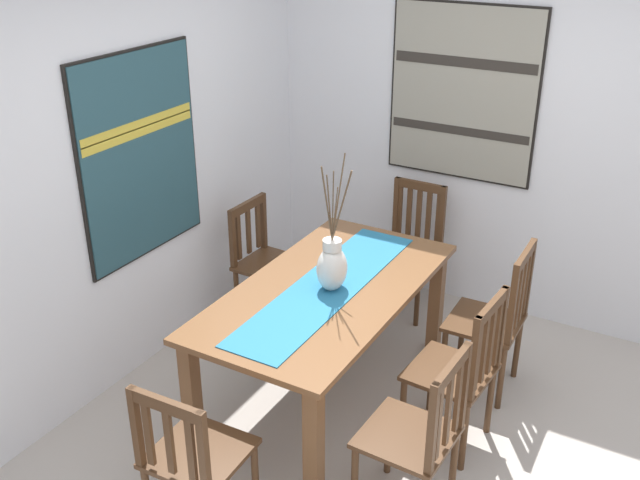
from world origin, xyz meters
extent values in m
cube|color=#B2A89E|center=(0.00, 0.00, -0.01)|extent=(6.40, 6.40, 0.03)
cube|color=silver|center=(0.00, 1.86, 1.35)|extent=(6.40, 0.12, 2.70)
cube|color=silver|center=(1.86, 0.00, 1.35)|extent=(0.12, 6.40, 2.70)
cube|color=brown|center=(0.23, 0.58, 0.75)|extent=(1.75, 0.90, 0.03)
cube|color=brown|center=(-0.56, 0.21, 0.36)|extent=(0.08, 0.08, 0.73)
cube|color=brown|center=(1.03, 0.21, 0.36)|extent=(0.08, 0.08, 0.73)
cube|color=brown|center=(-0.56, 0.95, 0.36)|extent=(0.08, 0.08, 0.73)
cube|color=brown|center=(1.03, 0.95, 0.36)|extent=(0.08, 0.08, 0.73)
cube|color=#236B93|center=(0.23, 0.58, 0.77)|extent=(1.61, 0.36, 0.01)
ellipsoid|color=silver|center=(0.22, 0.55, 0.89)|extent=(0.20, 0.17, 0.26)
cylinder|color=silver|center=(0.22, 0.55, 1.04)|extent=(0.11, 0.11, 0.06)
cylinder|color=brown|center=(0.29, 0.55, 1.30)|extent=(0.14, 0.01, 0.46)
cylinder|color=brown|center=(0.18, 0.47, 1.30)|extent=(0.10, 0.17, 0.46)
cylinder|color=brown|center=(0.21, 0.58, 1.28)|extent=(0.03, 0.07, 0.42)
cylinder|color=brown|center=(0.23, 0.57, 1.25)|extent=(0.01, 0.05, 0.37)
cylinder|color=brown|center=(0.22, 0.53, 1.23)|extent=(0.02, 0.04, 0.32)
cylinder|color=brown|center=(0.17, 0.52, 1.29)|extent=(0.11, 0.07, 0.44)
cube|color=#4C301C|center=(-0.93, 0.60, 0.45)|extent=(0.43, 0.43, 0.03)
cylinder|color=#4C301C|center=(-0.76, 0.79, 0.22)|extent=(0.04, 0.04, 0.43)
cylinder|color=#4C301C|center=(-0.75, 0.43, 0.22)|extent=(0.04, 0.04, 0.43)
cube|color=#4C301C|center=(-1.13, 0.78, 0.67)|extent=(0.04, 0.04, 0.42)
cube|color=#4C301C|center=(-1.12, 0.42, 0.67)|extent=(0.04, 0.04, 0.42)
cube|color=#4C301C|center=(-1.12, 0.60, 0.85)|extent=(0.05, 0.38, 0.06)
cube|color=#4C301C|center=(-1.13, 0.71, 0.65)|extent=(0.02, 0.04, 0.33)
cube|color=#4C301C|center=(-1.12, 0.60, 0.65)|extent=(0.02, 0.04, 0.33)
cube|color=#4C301C|center=(-1.12, 0.48, 0.65)|extent=(0.02, 0.04, 0.33)
cube|color=#4C301C|center=(0.82, 1.35, 0.45)|extent=(0.43, 0.43, 0.03)
cylinder|color=#4C301C|center=(1.00, 1.17, 0.22)|extent=(0.04, 0.04, 0.43)
cylinder|color=#4C301C|center=(0.64, 1.18, 0.22)|extent=(0.04, 0.04, 0.43)
cylinder|color=#4C301C|center=(1.01, 1.53, 0.22)|extent=(0.04, 0.04, 0.43)
cylinder|color=#4C301C|center=(0.65, 1.54, 0.22)|extent=(0.04, 0.04, 0.43)
cube|color=#4C301C|center=(1.01, 1.54, 0.67)|extent=(0.04, 0.04, 0.42)
cube|color=#4C301C|center=(0.65, 1.55, 0.67)|extent=(0.04, 0.04, 0.42)
cube|color=#4C301C|center=(0.83, 1.54, 0.85)|extent=(0.38, 0.04, 0.06)
cube|color=#4C301C|center=(0.94, 1.54, 0.65)|extent=(0.04, 0.02, 0.33)
cube|color=#4C301C|center=(0.83, 1.54, 0.65)|extent=(0.04, 0.02, 0.33)
cube|color=#4C301C|center=(0.72, 1.55, 0.65)|extent=(0.04, 0.02, 0.33)
cube|color=#4C301C|center=(0.82, -0.17, 0.45)|extent=(0.43, 0.43, 0.03)
cylinder|color=#4C301C|center=(0.64, 0.00, 0.22)|extent=(0.04, 0.04, 0.43)
cylinder|color=#4C301C|center=(1.00, 0.01, 0.22)|extent=(0.04, 0.04, 0.43)
cylinder|color=#4C301C|center=(0.65, -0.36, 0.22)|extent=(0.04, 0.04, 0.43)
cylinder|color=#4C301C|center=(1.01, -0.35, 0.22)|extent=(0.04, 0.04, 0.43)
cube|color=#4C301C|center=(0.65, -0.37, 0.71)|extent=(0.04, 0.04, 0.51)
cube|color=#4C301C|center=(1.01, -0.36, 0.71)|extent=(0.04, 0.04, 0.51)
cube|color=#4C301C|center=(0.83, -0.36, 0.94)|extent=(0.38, 0.04, 0.06)
cube|color=#4C301C|center=(0.69, -0.37, 0.70)|extent=(0.04, 0.02, 0.42)
cube|color=#4C301C|center=(0.78, -0.36, 0.70)|extent=(0.04, 0.02, 0.42)
cube|color=#4C301C|center=(0.87, -0.36, 0.70)|extent=(0.04, 0.02, 0.42)
cube|color=#4C301C|center=(0.96, -0.36, 0.70)|extent=(0.04, 0.02, 0.42)
cube|color=#4C301C|center=(-0.35, -0.18, 0.45)|extent=(0.44, 0.44, 0.03)
cylinder|color=#4C301C|center=(-0.16, -0.01, 0.22)|extent=(0.04, 0.04, 0.43)
cylinder|color=#4C301C|center=(-0.18, -0.37, 0.22)|extent=(0.04, 0.04, 0.43)
cube|color=#4C301C|center=(-0.54, -0.36, 0.70)|extent=(0.04, 0.04, 0.48)
cube|color=#4C301C|center=(-0.18, -0.38, 0.70)|extent=(0.04, 0.04, 0.48)
cube|color=#4C301C|center=(-0.36, -0.37, 0.90)|extent=(0.38, 0.05, 0.06)
cube|color=#4C301C|center=(-0.47, -0.37, 0.68)|extent=(0.04, 0.02, 0.39)
cube|color=#4C301C|center=(-0.36, -0.37, 0.68)|extent=(0.04, 0.02, 0.39)
cube|color=#4C301C|center=(-0.24, -0.38, 0.68)|extent=(0.04, 0.02, 0.39)
cube|color=#4C301C|center=(0.24, -0.17, 0.45)|extent=(0.45, 0.45, 0.03)
cylinder|color=#4C301C|center=(0.07, 0.02, 0.22)|extent=(0.04, 0.04, 0.43)
cylinder|color=#4C301C|center=(0.43, -0.01, 0.22)|extent=(0.04, 0.04, 0.43)
cylinder|color=#4C301C|center=(0.05, -0.34, 0.22)|extent=(0.04, 0.04, 0.43)
cylinder|color=#4C301C|center=(0.41, -0.37, 0.22)|extent=(0.04, 0.04, 0.43)
cube|color=#4C301C|center=(0.05, -0.35, 0.70)|extent=(0.04, 0.04, 0.49)
cube|color=#4C301C|center=(0.41, -0.38, 0.70)|extent=(0.04, 0.04, 0.49)
cube|color=#4C301C|center=(0.23, -0.36, 0.91)|extent=(0.38, 0.06, 0.06)
cube|color=#4C301C|center=(0.09, -0.35, 0.69)|extent=(0.04, 0.02, 0.40)
cube|color=#4C301C|center=(0.18, -0.36, 0.69)|extent=(0.04, 0.02, 0.40)
cube|color=#4C301C|center=(0.27, -0.37, 0.69)|extent=(0.04, 0.02, 0.40)
cube|color=#4C301C|center=(0.36, -0.37, 0.69)|extent=(0.04, 0.02, 0.40)
cube|color=#4C301C|center=(1.45, 0.61, 0.45)|extent=(0.43, 0.43, 0.03)
cylinder|color=#4C301C|center=(1.26, 0.43, 0.22)|extent=(0.04, 0.04, 0.43)
cylinder|color=#4C301C|center=(1.27, 0.79, 0.22)|extent=(0.04, 0.04, 0.43)
cylinder|color=#4C301C|center=(1.62, 0.43, 0.22)|extent=(0.04, 0.04, 0.43)
cylinder|color=#4C301C|center=(1.63, 0.79, 0.22)|extent=(0.04, 0.04, 0.43)
cube|color=#4C301C|center=(1.63, 0.43, 0.70)|extent=(0.04, 0.04, 0.47)
cube|color=#4C301C|center=(1.64, 0.79, 0.70)|extent=(0.04, 0.04, 0.47)
cube|color=#4C301C|center=(1.64, 0.61, 0.90)|extent=(0.04, 0.38, 0.06)
cube|color=#4C301C|center=(1.63, 0.45, 0.68)|extent=(0.02, 0.04, 0.38)
cube|color=#4C301C|center=(1.63, 0.53, 0.68)|extent=(0.02, 0.04, 0.38)
cube|color=#4C301C|center=(1.64, 0.61, 0.68)|extent=(0.02, 0.04, 0.38)
cube|color=#4C301C|center=(1.64, 0.68, 0.68)|extent=(0.02, 0.04, 0.38)
cube|color=#4C301C|center=(1.64, 0.76, 0.68)|extent=(0.02, 0.04, 0.38)
cube|color=black|center=(0.12, 1.80, 1.37)|extent=(0.97, 0.04, 1.25)
cube|color=#284C56|center=(0.12, 1.78, 1.37)|extent=(0.94, 0.01, 1.22)
cube|color=gold|center=(0.12, 1.77, 1.52)|extent=(0.91, 0.00, 0.05)
cube|color=gold|center=(0.12, 1.77, 1.57)|extent=(0.91, 0.00, 0.05)
cube|color=black|center=(1.80, 0.41, 1.56)|extent=(0.04, 1.04, 1.19)
cube|color=gray|center=(1.78, 0.41, 1.56)|extent=(0.01, 1.01, 1.16)
cube|color=#2D2823|center=(1.77, 0.41, 1.30)|extent=(0.00, 0.98, 0.06)
cube|color=#2D2823|center=(1.77, 0.41, 1.77)|extent=(0.00, 0.98, 0.07)
camera|label=1|loc=(-2.92, -1.17, 2.77)|focal=40.88mm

